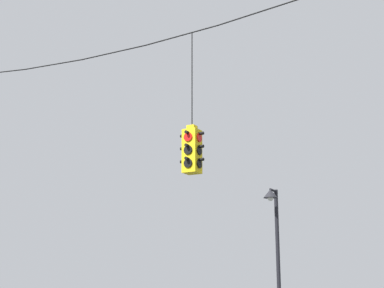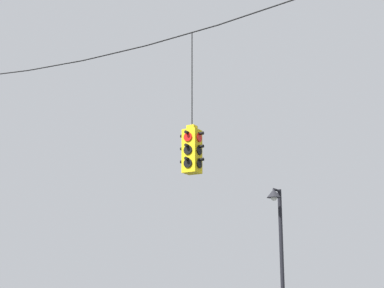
# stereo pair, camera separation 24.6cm
# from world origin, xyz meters

# --- Properties ---
(span_wire) EXTENTS (13.71, 0.03, 0.57)m
(span_wire) POSITION_xyz_m (0.00, 0.33, 8.03)
(span_wire) COLOR black
(traffic_light_over_intersection) EXTENTS (0.58, 0.58, 3.32)m
(traffic_light_over_intersection) POSITION_xyz_m (2.27, 0.33, 5.11)
(traffic_light_over_intersection) COLOR yellow
(street_lamp) EXTENTS (0.43, 0.75, 5.07)m
(street_lamp) POSITION_xyz_m (1.98, 6.11, 3.58)
(street_lamp) COLOR black
(street_lamp) RESTS_ON ground_plane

